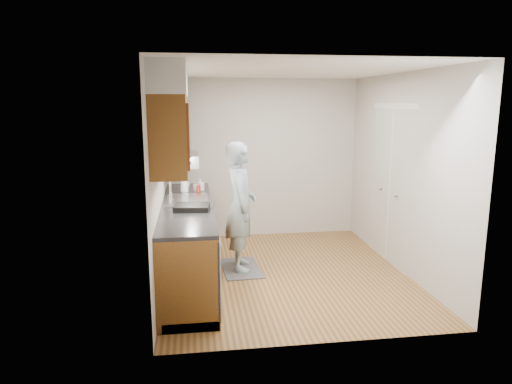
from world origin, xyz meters
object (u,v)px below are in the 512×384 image
soap_bottle_c (185,183)px  steel_can (196,188)px  person (240,198)px  soda_can (198,190)px  soap_bottle_a (184,182)px  soap_bottle_b (200,184)px  dish_rack (192,207)px

soap_bottle_c → steel_can: soap_bottle_c is taller
person → soda_can: 0.64m
soap_bottle_a → soap_bottle_b: (0.21, 0.14, -0.06)m
dish_rack → person: bearing=49.2°
person → soap_bottle_a: 0.85m
soda_can → soap_bottle_c: bearing=113.2°
dish_rack → soap_bottle_a: bearing=102.3°
soap_bottle_b → soap_bottle_c: size_ratio=1.14×
person → soda_can: (-0.52, 0.37, 0.05)m
soap_bottle_c → soda_can: (0.17, -0.40, -0.02)m
soap_bottle_a → soap_bottle_c: (0.01, 0.32, -0.07)m
soap_bottle_c → soda_can: 0.44m
soap_bottle_a → steel_can: soap_bottle_a is taller
person → dish_rack: (-0.61, -0.55, 0.03)m
person → soap_bottle_c: size_ratio=12.37×
soda_can → dish_rack: (-0.09, -0.93, -0.02)m
soap_bottle_a → soda_can: bearing=-23.6°
soap_bottle_b → dish_rack: soap_bottle_b is taller
soap_bottle_b → soda_can: 0.23m
soap_bottle_b → soap_bottle_c: (-0.20, 0.18, -0.01)m
person → soap_bottle_a: size_ratio=6.32×
soap_bottle_a → soap_bottle_c: 0.33m
soap_bottle_b → soap_bottle_c: bearing=138.4°
person → soap_bottle_c: person is taller
person → steel_can: size_ratio=14.89×
soap_bottle_c → soap_bottle_b: bearing=-41.6°
soap_bottle_c → dish_rack: 1.33m
soap_bottle_c → steel_can: 0.39m
soda_can → steel_can: steel_can is taller
soap_bottle_b → steel_can: size_ratio=1.37×
soap_bottle_c → dish_rack: bearing=-86.3°
soap_bottle_c → steel_can: (0.14, -0.36, -0.01)m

